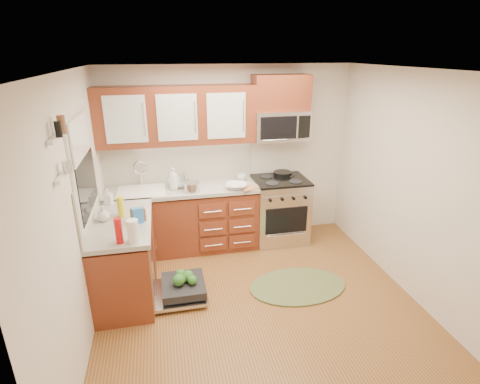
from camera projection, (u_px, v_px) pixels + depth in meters
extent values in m
plane|color=brown|center=(259.00, 303.00, 4.22)|extent=(3.50, 3.50, 0.00)
plane|color=white|center=(264.00, 70.00, 3.33)|extent=(3.50, 3.50, 0.00)
cube|color=beige|center=(229.00, 156.00, 5.37)|extent=(3.50, 0.04, 2.50)
cube|color=beige|center=(340.00, 311.00, 2.17)|extent=(3.50, 0.04, 2.50)
cube|color=beige|center=(77.00, 215.00, 3.43)|extent=(0.04, 3.50, 2.50)
cube|color=beige|center=(415.00, 188.00, 4.12)|extent=(0.04, 3.50, 2.50)
cube|color=#592914|center=(183.00, 221.00, 5.25)|extent=(2.05, 0.60, 0.85)
cube|color=#592914|center=(125.00, 260.00, 4.26)|extent=(0.60, 1.25, 0.85)
cube|color=#AEA69F|center=(181.00, 189.00, 5.07)|extent=(2.07, 0.64, 0.05)
cube|color=#AEA69F|center=(121.00, 223.00, 4.09)|extent=(0.64, 1.27, 0.05)
cube|color=beige|center=(179.00, 161.00, 5.23)|extent=(2.05, 0.02, 0.57)
cube|color=beige|center=(89.00, 198.00, 3.93)|extent=(0.02, 1.25, 0.57)
cube|color=#592914|center=(281.00, 92.00, 5.03)|extent=(0.76, 0.35, 0.47)
cube|color=white|center=(81.00, 136.00, 3.67)|extent=(0.02, 0.96, 0.40)
cube|color=white|center=(56.00, 137.00, 2.83)|extent=(0.04, 0.40, 0.03)
cube|color=white|center=(63.00, 175.00, 2.94)|extent=(0.04, 0.40, 0.03)
cylinder|color=black|center=(283.00, 173.00, 5.49)|extent=(0.27, 0.27, 0.05)
cylinder|color=silver|center=(192.00, 187.00, 4.90)|extent=(0.23, 0.23, 0.13)
cube|color=#A9794D|center=(250.00, 188.00, 5.04)|extent=(0.33, 0.27, 0.02)
cylinder|color=silver|center=(184.00, 180.00, 5.10)|extent=(0.13, 0.13, 0.17)
cylinder|color=white|center=(133.00, 231.00, 3.58)|extent=(0.14, 0.14, 0.24)
cylinder|color=yellow|center=(121.00, 207.00, 4.14)|extent=(0.08, 0.08, 0.23)
cylinder|color=red|center=(119.00, 231.00, 3.57)|extent=(0.09, 0.09, 0.26)
cube|color=brown|center=(138.00, 215.00, 4.06)|extent=(0.17, 0.14, 0.14)
cube|color=#2973C1|center=(138.00, 216.00, 4.00)|extent=(0.12, 0.10, 0.17)
imported|color=#999999|center=(236.00, 186.00, 5.02)|extent=(0.35, 0.35, 0.07)
imported|color=#999999|center=(180.00, 183.00, 5.10)|extent=(0.37, 0.37, 0.10)
imported|color=#999999|center=(242.00, 177.00, 5.32)|extent=(0.16, 0.16, 0.10)
imported|color=#999999|center=(173.00, 179.00, 4.94)|extent=(0.14, 0.14, 0.30)
imported|color=#999999|center=(108.00, 196.00, 4.49)|extent=(0.11, 0.11, 0.19)
imported|color=#999999|center=(103.00, 214.00, 4.05)|extent=(0.18, 0.18, 0.17)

